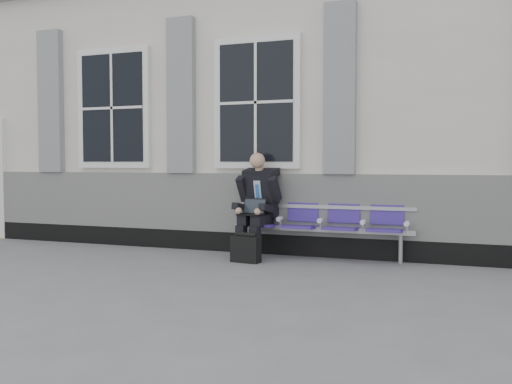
% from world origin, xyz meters
% --- Properties ---
extents(ground, '(70.00, 70.00, 0.00)m').
position_xyz_m(ground, '(0.00, 0.00, 0.00)').
color(ground, slate).
rests_on(ground, ground).
extents(station_building, '(14.40, 4.40, 4.49)m').
position_xyz_m(station_building, '(-0.02, 3.47, 2.22)').
color(station_building, silver).
rests_on(station_building, ground).
extents(bench, '(2.60, 0.47, 0.91)m').
position_xyz_m(bench, '(1.38, 1.32, 0.55)').
color(bench, '#9EA0A3').
rests_on(bench, ground).
extents(businessman, '(0.64, 0.86, 1.50)m').
position_xyz_m(businessman, '(0.46, 1.18, 0.80)').
color(businessman, black).
rests_on(businessman, ground).
extents(briefcase, '(0.42, 0.21, 0.41)m').
position_xyz_m(briefcase, '(0.48, 0.66, 0.19)').
color(briefcase, black).
rests_on(briefcase, ground).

